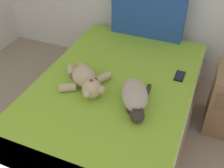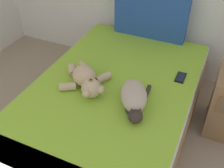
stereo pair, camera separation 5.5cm
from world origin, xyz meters
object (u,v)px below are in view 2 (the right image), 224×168
patterned_cushion (151,14)px  cell_phone (181,77)px  bed (110,111)px  cat (134,97)px  teddy_bear (86,80)px

patterned_cushion → cell_phone: bearing=-51.4°
bed → patterned_cushion: bearing=89.9°
bed → patterned_cushion: size_ratio=2.87×
cell_phone → cat: bearing=-117.2°
cell_phone → bed: bearing=-140.9°
cat → cell_phone: 0.53m
bed → cat: bearing=-20.4°
bed → cat: (0.23, -0.09, 0.31)m
patterned_cushion → teddy_bear: (-0.19, -1.00, -0.17)m
patterned_cushion → cat: bearing=-77.8°
teddy_bear → cell_phone: size_ratio=3.02×
bed → cell_phone: (0.47, 0.38, 0.24)m
bed → cell_phone: bearing=39.1°
cat → cell_phone: bearing=62.8°
bed → cell_phone: 0.65m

